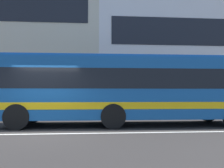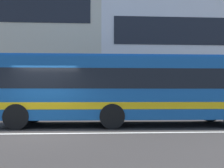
{
  "view_description": "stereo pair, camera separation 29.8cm",
  "coord_description": "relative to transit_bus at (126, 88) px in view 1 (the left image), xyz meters",
  "views": [
    {
      "loc": [
        1.87,
        -8.31,
        1.38
      ],
      "look_at": [
        2.75,
        2.49,
        1.85
      ],
      "focal_mm": 37.49,
      "sensor_mm": 36.0,
      "label": 1
    },
    {
      "loc": [
        2.17,
        -8.33,
        1.38
      ],
      "look_at": [
        2.75,
        2.49,
        1.85
      ],
      "focal_mm": 37.49,
      "sensor_mm": 36.0,
      "label": 2
    }
  ],
  "objects": [
    {
      "name": "ground_plane",
      "position": [
        -3.34,
        -2.15,
        -1.67
      ],
      "size": [
        160.0,
        160.0,
        0.0
      ],
      "primitive_type": "plane",
      "color": "#2E2B29"
    },
    {
      "name": "lane_centre_line",
      "position": [
        -3.34,
        -2.15,
        -1.67
      ],
      "size": [
        60.0,
        0.16,
        0.01
      ],
      "primitive_type": "cube",
      "color": "silver",
      "rests_on": "ground_plane"
    },
    {
      "name": "apartment_block_right",
      "position": [
        10.66,
        12.42,
        3.66
      ],
      "size": [
        23.4,
        11.3,
        10.66
      ],
      "color": "silver",
      "rests_on": "ground_plane"
    },
    {
      "name": "transit_bus",
      "position": [
        0.0,
        0.0,
        0.0
      ],
      "size": [
        10.83,
        2.71,
        3.02
      ],
      "color": "#154D8E",
      "rests_on": "ground_plane"
    }
  ]
}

